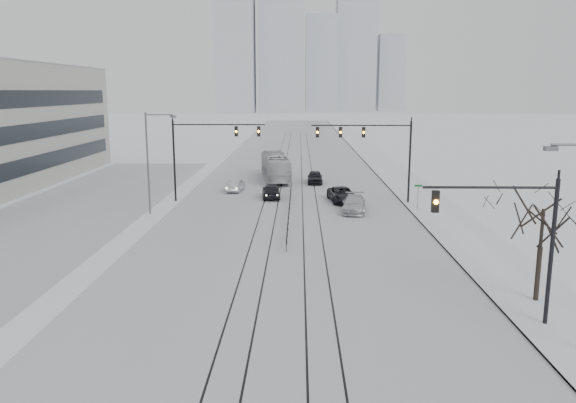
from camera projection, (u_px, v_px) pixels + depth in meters
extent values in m
plane|color=white|center=(275.00, 391.00, 20.65)|extent=(500.00, 500.00, 0.00)
cube|color=silver|center=(293.00, 168.00, 79.49)|extent=(22.00, 260.00, 0.02)
cube|color=white|center=(389.00, 168.00, 79.22)|extent=(5.00, 260.00, 0.16)
cube|color=gray|center=(371.00, 168.00, 79.27)|extent=(0.10, 260.00, 0.12)
cube|color=silver|center=(88.00, 202.00, 55.37)|extent=(14.00, 60.00, 0.03)
cube|color=black|center=(267.00, 194.00, 59.93)|extent=(0.10, 180.00, 0.01)
cube|color=black|center=(280.00, 194.00, 59.90)|extent=(0.10, 180.00, 0.01)
cube|color=black|center=(302.00, 194.00, 59.85)|extent=(0.10, 180.00, 0.01)
cube|color=black|center=(315.00, 194.00, 59.83)|extent=(0.10, 180.00, 0.01)
cube|color=black|center=(1.00, 131.00, 54.16)|extent=(0.08, 58.00, 12.00)
cube|color=#AAB0BA|center=(236.00, 56.00, 270.89)|extent=(18.00, 18.00, 55.00)
cube|color=#AAB0BA|center=(282.00, 39.00, 276.66)|extent=(22.00, 22.00, 72.00)
cube|color=#AAB0BA|center=(321.00, 64.00, 286.44)|extent=(16.00, 16.00, 48.00)
cube|color=#AAB0BA|center=(355.00, 49.00, 292.38)|extent=(20.00, 20.00, 64.00)
cube|color=#AAB0BA|center=(391.00, 73.00, 302.17)|extent=(14.00, 14.00, 40.00)
cylinder|color=black|center=(551.00, 254.00, 25.61)|extent=(0.20, 0.20, 7.00)
cylinder|color=black|center=(490.00, 187.00, 25.07)|extent=(6.00, 0.12, 0.12)
cube|color=black|center=(435.00, 201.00, 25.24)|extent=(0.32, 0.24, 1.00)
sphere|color=orange|center=(436.00, 202.00, 25.11)|extent=(0.22, 0.22, 0.22)
cylinder|color=black|center=(410.00, 163.00, 53.98)|extent=(0.20, 0.20, 8.00)
cylinder|color=black|center=(361.00, 125.00, 53.37)|extent=(9.50, 0.12, 0.12)
cube|color=black|center=(317.00, 132.00, 53.58)|extent=(0.32, 0.24, 1.00)
sphere|color=orange|center=(318.00, 132.00, 53.44)|extent=(0.22, 0.22, 0.22)
cube|color=black|center=(341.00, 132.00, 53.53)|extent=(0.32, 0.24, 1.00)
sphere|color=orange|center=(341.00, 132.00, 53.40)|extent=(0.22, 0.22, 0.22)
cube|color=black|center=(364.00, 132.00, 53.49)|extent=(0.32, 0.24, 1.00)
sphere|color=orange|center=(364.00, 132.00, 53.35)|extent=(0.22, 0.22, 0.22)
cylinder|color=black|center=(174.00, 161.00, 55.41)|extent=(0.20, 0.20, 8.00)
cylinder|color=black|center=(219.00, 125.00, 54.62)|extent=(9.00, 0.12, 0.12)
cube|color=black|center=(259.00, 131.00, 54.67)|extent=(0.32, 0.24, 1.00)
sphere|color=orange|center=(259.00, 131.00, 54.53)|extent=(0.22, 0.22, 0.22)
cube|color=black|center=(236.00, 131.00, 54.71)|extent=(0.32, 0.24, 1.00)
sphere|color=orange|center=(236.00, 131.00, 54.57)|extent=(0.22, 0.22, 0.22)
cube|color=#595B60|center=(551.00, 149.00, 21.71)|extent=(0.50, 0.25, 0.18)
cylinder|color=#595B60|center=(148.00, 164.00, 49.44)|extent=(0.16, 0.16, 9.00)
cylinder|color=#595B60|center=(159.00, 115.00, 48.59)|extent=(2.40, 0.10, 0.10)
cube|color=#595B60|center=(173.00, 116.00, 48.59)|extent=(0.50, 0.25, 0.18)
cylinder|color=black|center=(538.00, 275.00, 28.93)|extent=(0.26, 0.26, 3.00)
cylinder|color=black|center=(542.00, 233.00, 28.49)|extent=(0.18, 0.18, 2.50)
cube|color=black|center=(289.00, 204.00, 49.89)|extent=(0.06, 24.00, 0.06)
cube|color=black|center=(289.00, 208.00, 49.97)|extent=(0.06, 24.00, 0.06)
cylinder|color=#595B60|center=(418.00, 197.00, 51.57)|extent=(0.06, 0.06, 2.40)
cube|color=#0C4C19|center=(418.00, 186.00, 51.36)|extent=(0.70, 0.04, 0.18)
imported|color=black|center=(271.00, 191.00, 57.49)|extent=(2.12, 4.58, 1.52)
imported|color=#AFB2B8|center=(235.00, 185.00, 61.34)|extent=(1.80, 4.13, 1.32)
imported|color=black|center=(342.00, 195.00, 55.51)|extent=(3.02, 5.44, 1.44)
imported|color=silver|center=(354.00, 204.00, 50.88)|extent=(2.69, 5.29, 1.47)
imported|color=black|center=(315.00, 177.00, 66.65)|extent=(1.81, 4.37, 1.48)
imported|color=#B9BABD|center=(275.00, 167.00, 69.00)|extent=(4.19, 11.84, 3.23)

